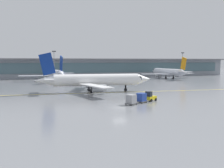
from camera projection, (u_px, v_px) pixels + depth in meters
name	position (u px, v px, depth m)	size (l,w,h in m)	color
ground_plane	(119.00, 108.00, 50.15)	(400.00, 400.00, 0.00)	slate
taxiway_centreline_stripe	(99.00, 93.00, 73.91)	(110.00, 0.36, 0.01)	yellow
terminal_concourse	(50.00, 68.00, 137.14)	(210.51, 11.00, 9.60)	#8C939E
gate_airplane_1	(54.00, 73.00, 117.53)	(29.48, 31.75, 10.51)	silver
gate_airplane_2	(168.00, 72.00, 134.13)	(28.71, 30.82, 10.22)	silver
taxiing_regional_jet	(95.00, 80.00, 75.42)	(32.25, 29.80, 10.68)	white
baggage_tug	(150.00, 97.00, 58.71)	(2.95, 2.52, 2.10)	yellow
cargo_dolly_lead	(141.00, 98.00, 56.34)	(2.61, 2.41, 1.94)	#595B60
cargo_dolly_trailing	(131.00, 99.00, 53.81)	(2.61, 2.41, 1.94)	#595B60
apron_light_mast_1	(54.00, 63.00, 131.19)	(1.80, 0.36, 13.13)	gray
apron_light_mast_2	(182.00, 63.00, 154.00)	(1.80, 0.36, 13.12)	gray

